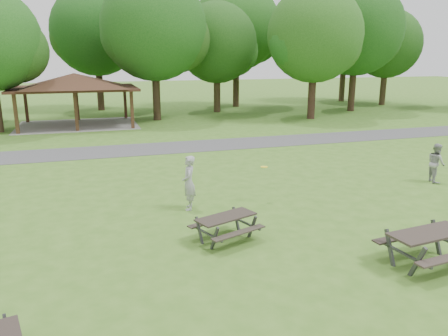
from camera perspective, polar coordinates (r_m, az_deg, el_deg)
ground at (r=11.28m, az=1.24°, el=-11.71°), size 160.00×160.00×0.00m
asphalt_path at (r=24.32m, az=-9.32°, el=2.51°), size 120.00×3.20×0.02m
pavilion at (r=33.65m, az=-18.93°, el=10.46°), size 8.60×7.01×3.76m
tree_row_e at (r=35.07m, az=-8.97°, el=17.27°), size 8.40×8.00×11.02m
tree_row_f at (r=39.77m, az=-0.82°, el=15.73°), size 7.35×7.00×9.55m
tree_row_g at (r=36.08m, az=11.87°, el=16.34°), size 7.77×7.40×10.25m
tree_row_h at (r=42.22m, az=16.98°, el=16.67°), size 8.61×8.20×11.37m
tree_row_i at (r=48.50m, az=20.57°, el=14.71°), size 7.14×6.80×9.52m
tree_deep_b at (r=42.68m, az=-16.21°, el=16.51°), size 8.40×8.00×11.13m
tree_deep_c at (r=44.09m, az=1.75°, el=17.69°), size 8.82×8.40×11.90m
tree_deep_d at (r=51.09m, az=15.66°, el=16.28°), size 8.40×8.00×11.27m
picnic_table_middle at (r=12.08m, az=0.27°, el=-7.06°), size 2.06×1.86×0.74m
picnic_table_far at (r=11.79m, az=25.15°, el=-8.50°), size 2.20×1.85×0.88m
frisbee_in_flight at (r=15.17m, az=5.27°, el=0.14°), size 0.28×0.28×0.02m
frisbee_thrower at (r=14.42m, az=-4.61°, el=-1.95°), size 0.57×0.74×1.82m
frisbee_catcher at (r=19.50m, az=25.95°, el=0.60°), size 0.79×0.90×1.58m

